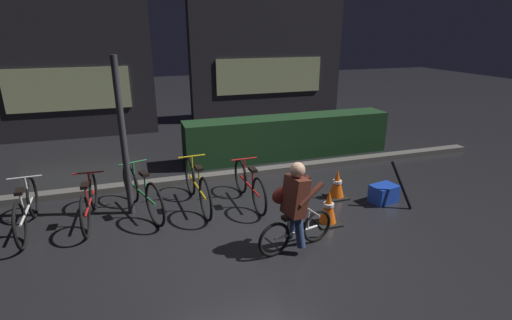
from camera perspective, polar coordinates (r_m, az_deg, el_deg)
name	(u,v)px	position (r m, az deg, el deg)	size (l,w,h in m)	color
ground_plane	(256,232)	(5.70, -0.05, -10.70)	(40.00, 40.00, 0.00)	black
sidewalk_curb	(222,176)	(7.59, -5.17, -2.37)	(12.00, 0.24, 0.12)	#56544F
hedge_row	(289,137)	(8.80, 4.91, 3.53)	(4.80, 0.70, 0.95)	#19381C
storefront_left	(67,66)	(11.35, -26.60, 12.48)	(4.35, 0.54, 3.82)	#262328
storefront_right	(267,55)	(12.65, 1.71, 15.49)	(5.01, 0.54, 4.07)	#262328
street_post	(123,139)	(6.11, -19.34, 2.97)	(0.10, 0.10, 2.49)	#2D2D33
parked_bike_leftmost	(27,209)	(6.49, -31.24, -6.37)	(0.46, 1.64, 0.76)	black
parked_bike_left_mid	(89,202)	(6.36, -23.77, -5.79)	(0.46, 1.57, 0.72)	black
parked_bike_center_left	(142,192)	(6.34, -16.76, -4.69)	(0.62, 1.66, 0.80)	black
parked_bike_center_right	(197,186)	(6.38, -8.84, -3.88)	(0.46, 1.75, 0.81)	black
parked_bike_right_mid	(249,185)	(6.43, -1.00, -3.77)	(0.46, 1.58, 0.73)	black
traffic_cone_near	(328,208)	(5.90, 10.83, -7.07)	(0.36, 0.36, 0.55)	black
traffic_cone_far	(337,184)	(6.81, 12.08, -3.60)	(0.36, 0.36, 0.52)	black
blue_crate	(384,194)	(6.91, 18.66, -4.80)	(0.44, 0.32, 0.30)	#193DB7
cyclist	(294,206)	(5.04, 5.80, -6.92)	(1.17, 0.50, 1.25)	black
closed_umbrella	(401,185)	(6.71, 21.03, -3.54)	(0.05, 0.05, 0.85)	black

